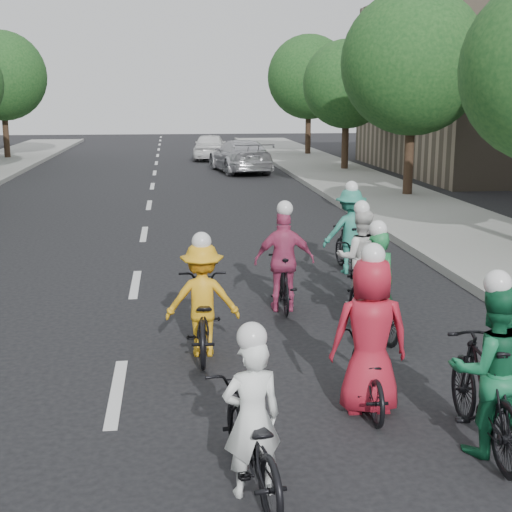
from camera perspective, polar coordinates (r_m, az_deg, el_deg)
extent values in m
plane|color=black|center=(8.73, -11.08, -10.65)|extent=(120.00, 120.00, 0.00)
cube|color=gray|center=(19.72, 14.98, 2.44)|extent=(4.00, 80.00, 0.15)
cube|color=#999993|center=(19.08, 9.53, 2.41)|extent=(0.18, 80.00, 0.18)
cube|color=gray|center=(35.48, 19.16, 12.89)|extent=(10.00, 14.00, 8.00)
cylinder|color=black|center=(42.01, -19.35, 8.96)|extent=(0.32, 0.32, 2.48)
sphere|color=#15411A|center=(41.97, -19.69, 13.43)|extent=(4.80, 4.80, 4.80)
cylinder|color=black|center=(25.05, 12.11, 7.37)|extent=(0.32, 0.32, 2.48)
sphere|color=#15411A|center=(24.98, 12.47, 14.89)|extent=(4.80, 4.80, 4.80)
cylinder|color=black|center=(33.67, 7.13, 8.65)|extent=(0.32, 0.32, 2.27)
sphere|color=#15411A|center=(33.60, 7.27, 13.48)|extent=(4.00, 4.00, 4.00)
cylinder|color=black|center=(42.44, 4.18, 9.66)|extent=(0.32, 0.32, 2.48)
sphere|color=#15411A|center=(42.40, 4.26, 14.09)|extent=(4.80, 4.80, 4.80)
imported|color=black|center=(6.48, -0.43, -14.52)|extent=(0.87, 1.82, 0.92)
imported|color=white|center=(6.28, -0.33, -12.86)|extent=(0.57, 0.42, 1.43)
sphere|color=silver|center=(6.00, -0.34, -6.51)|extent=(0.26, 0.26, 0.26)
imported|color=black|center=(7.48, 17.81, -10.40)|extent=(0.66, 1.92, 1.14)
imported|color=#16653E|center=(7.29, 18.29, -8.67)|extent=(0.86, 0.70, 1.69)
sphere|color=silver|center=(7.03, 18.77, -2.07)|extent=(0.26, 0.26, 0.26)
imported|color=black|center=(9.72, -4.31, -4.84)|extent=(0.78, 1.95, 1.00)
imported|color=gold|center=(9.55, -4.30, -3.49)|extent=(1.03, 0.63, 1.54)
sphere|color=silver|center=(9.36, -4.38, 1.15)|extent=(0.26, 0.26, 0.26)
imported|color=black|center=(11.67, 2.19, -2.07)|extent=(0.51, 1.54, 0.91)
imported|color=#C24473|center=(11.48, 2.29, -0.39)|extent=(0.99, 0.45, 1.66)
sphere|color=silver|center=(11.32, 2.32, 3.81)|extent=(0.26, 0.26, 0.26)
imported|color=black|center=(8.15, 8.81, -9.24)|extent=(0.60, 1.55, 0.80)
imported|color=#B01C2E|center=(7.89, 9.12, -6.29)|extent=(0.88, 0.60, 1.76)
sphere|color=silver|center=(7.65, 9.35, 0.09)|extent=(0.26, 0.26, 0.26)
imported|color=black|center=(10.47, 9.36, -3.73)|extent=(0.74, 1.71, 0.99)
imported|color=#217A3F|center=(10.30, 9.57, -2.31)|extent=(0.63, 0.47, 1.58)
sphere|color=silver|center=(10.12, 9.74, 2.13)|extent=(0.26, 0.26, 0.26)
imported|color=black|center=(12.05, 8.17, -1.57)|extent=(0.93, 1.93, 0.97)
imported|color=silver|center=(11.89, 8.34, -0.16)|extent=(0.88, 0.73, 1.62)
sphere|color=silver|center=(11.73, 8.47, 3.80)|extent=(0.26, 0.26, 0.26)
imported|color=black|center=(14.26, 7.41, 0.61)|extent=(0.58, 1.60, 0.94)
imported|color=#2A806E|center=(14.10, 7.55, 1.98)|extent=(1.14, 0.72, 1.68)
sphere|color=silver|center=(13.97, 7.66, 5.45)|extent=(0.26, 0.26, 0.26)
imported|color=#B9BABF|center=(33.09, -1.28, 8.00)|extent=(2.84, 5.41, 1.50)
imported|color=white|center=(39.88, -3.68, 8.74)|extent=(2.19, 4.45, 1.46)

